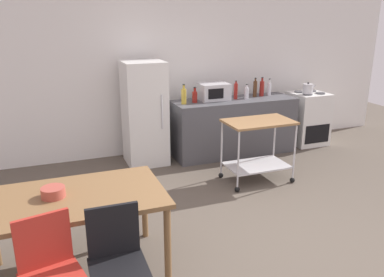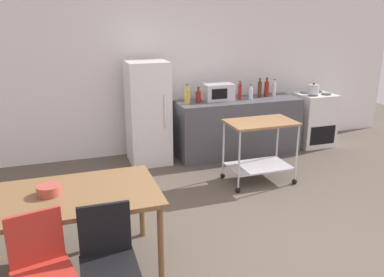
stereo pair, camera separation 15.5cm
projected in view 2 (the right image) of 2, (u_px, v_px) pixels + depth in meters
ground_plane at (266, 247)px, 3.89m from camera, size 12.00×12.00×0.00m
back_wall at (173, 63)px, 6.34m from camera, size 8.40×0.12×2.90m
kitchen_counter at (238, 127)px, 6.38m from camera, size 2.00×0.64×0.90m
dining_table at (70, 203)px, 3.33m from camera, size 1.50×0.90×0.75m
chair_red at (41, 267)px, 2.73m from camera, size 0.48×0.48×0.89m
chair_black at (108, 258)px, 2.83m from camera, size 0.41×0.41×0.89m
stove_oven at (313, 119)px, 6.84m from camera, size 0.60×0.61×0.92m
refrigerator at (148, 113)px, 5.93m from camera, size 0.60×0.63×1.55m
kitchen_cart at (260, 141)px, 5.26m from camera, size 0.91×0.57×0.85m
bottle_hot_sauce at (187, 96)px, 5.91m from camera, size 0.08×0.08×0.30m
bottle_olive_oil at (198, 96)px, 6.02m from camera, size 0.08×0.08×0.24m
microwave at (218, 92)px, 6.19m from camera, size 0.46×0.35×0.26m
bottle_soy_sauce at (240, 91)px, 6.24m from camera, size 0.06×0.06×0.29m
bottle_vinegar at (251, 93)px, 6.27m from camera, size 0.07×0.07×0.23m
bottle_sparkling_water at (260, 89)px, 6.40m from camera, size 0.06×0.06×0.31m
bottle_wine at (267, 89)px, 6.45m from camera, size 0.07×0.07×0.31m
bottle_soda at (274, 89)px, 6.51m from camera, size 0.06×0.06×0.28m
fruit_bowl at (49, 190)px, 3.28m from camera, size 0.20×0.20×0.09m
kettle at (314, 89)px, 6.55m from camera, size 0.24×0.17×0.19m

